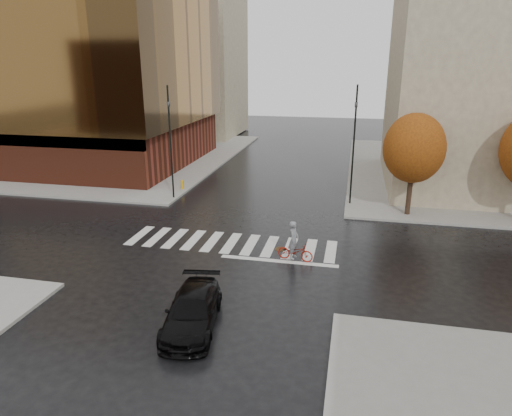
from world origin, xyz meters
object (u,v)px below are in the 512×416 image
Objects in this scene: fire_hydrant at (182,184)px; traffic_light_ne at (354,136)px; sedan at (192,311)px; traffic_light_nw at (170,134)px; cyclist at (295,247)px.

traffic_light_ne is at bearing -4.47° from fire_hydrant.
sedan is 0.58× the size of traffic_light_nw.
traffic_light_ne is (5.53, 16.83, 4.16)m from sedan.
traffic_light_ne is at bearing 114.07° from traffic_light_nw.
traffic_light_nw is (-10.05, 8.70, 4.03)m from cyclist.
fire_hydrant is (-7.27, 17.83, -0.11)m from sedan.
traffic_light_ne reaches higher than fire_hydrant.
traffic_light_nw is 10.92× the size of fire_hydrant.
traffic_light_nw is at bearing 58.77° from cyclist.
traffic_light_nw is 12.67m from traffic_light_ne.
cyclist is 2.87× the size of fire_hydrant.
traffic_light_nw is (-7.07, 15.53, 4.07)m from sedan.
fire_hydrant is (-10.25, 11.00, -0.16)m from cyclist.
traffic_light_nw is at bearing 27.49° from traffic_light_ne.
cyclist is 0.26× the size of traffic_light_nw.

